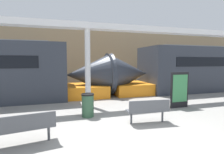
# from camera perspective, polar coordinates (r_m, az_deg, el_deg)

# --- Properties ---
(ground_plane) EXTENTS (60.00, 60.00, 0.00)m
(ground_plane) POSITION_cam_1_polar(r_m,az_deg,el_deg) (5.05, 7.18, -19.76)
(ground_plane) COLOR gray
(station_wall) EXTENTS (56.00, 0.20, 5.00)m
(station_wall) POSITION_cam_1_polar(r_m,az_deg,el_deg) (16.07, -10.20, 6.39)
(station_wall) COLOR #9E8460
(station_wall) RESTS_ON ground_plane
(bench_near) EXTENTS (1.47, 0.58, 0.84)m
(bench_near) POSITION_cam_1_polar(r_m,az_deg,el_deg) (6.15, 11.74, -10.26)
(bench_near) COLOR #4C4F54
(bench_near) RESTS_ON ground_plane
(bench_far) EXTENTS (1.73, 0.71, 0.84)m
(bench_far) POSITION_cam_1_polar(r_m,az_deg,el_deg) (5.03, -27.83, -14.23)
(bench_far) COLOR #4C4F54
(bench_far) RESTS_ON ground_plane
(trash_bin) EXTENTS (0.48, 0.48, 0.89)m
(trash_bin) POSITION_cam_1_polar(r_m,az_deg,el_deg) (6.84, -7.91, -9.07)
(trash_bin) COLOR #2D5138
(trash_bin) RESTS_ON ground_plane
(poster_board) EXTENTS (0.91, 0.07, 1.64)m
(poster_board) POSITION_cam_1_polar(r_m,az_deg,el_deg) (8.56, 21.19, -3.92)
(poster_board) COLOR black
(poster_board) RESTS_ON ground_plane
(support_column_near) EXTENTS (0.26, 0.26, 3.59)m
(support_column_near) POSITION_cam_1_polar(r_m,az_deg,el_deg) (8.23, -7.93, 2.80)
(support_column_near) COLOR silver
(support_column_near) RESTS_ON ground_plane
(canopy_beam) EXTENTS (28.00, 0.60, 0.28)m
(canopy_beam) POSITION_cam_1_polar(r_m,az_deg,el_deg) (8.38, -8.10, 16.13)
(canopy_beam) COLOR silver
(canopy_beam) RESTS_ON support_column_near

